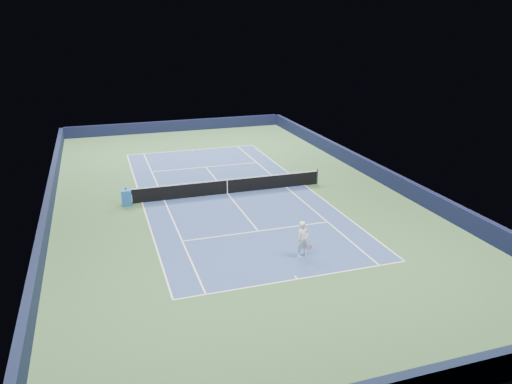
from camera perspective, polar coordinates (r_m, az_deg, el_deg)
name	(u,v)px	position (r m, az deg, el deg)	size (l,w,h in m)	color
ground	(227,194)	(32.63, -3.29, -0.18)	(40.00, 40.00, 0.00)	#32562E
wall_far	(176,126)	(51.24, -9.10, 7.47)	(22.00, 0.35, 1.10)	black
wall_right	(374,171)	(36.58, 13.31, 2.40)	(0.35, 40.00, 1.10)	black
wall_left	(49,204)	(31.65, -22.60, -1.26)	(0.35, 40.00, 1.10)	black
court_surface	(227,193)	(32.63, -3.29, -0.17)	(10.97, 23.77, 0.01)	navy
baseline_far	(192,150)	(43.74, -7.34, 4.79)	(10.97, 0.08, 0.00)	white
baseline_near	(297,279)	(22.32, 4.76, -9.89)	(10.97, 0.08, 0.00)	white
sideline_doubles_right	(305,185)	(34.35, 5.58, 0.79)	(0.08, 23.77, 0.00)	white
sideline_doubles_left	(142,203)	(31.77, -12.89, -1.19)	(0.08, 23.77, 0.00)	white
sideline_singles_right	(286,187)	(33.84, 3.46, 0.56)	(0.08, 23.77, 0.00)	white
sideline_singles_left	(164,200)	(31.90, -10.45, -0.93)	(0.08, 23.77, 0.00)	white
service_line_far	(206,167)	(38.55, -5.76, 2.86)	(8.23, 0.08, 0.00)	white
service_line_near	(258,231)	(26.91, 0.25, -4.49)	(8.23, 0.08, 0.00)	white
center_service_line	(227,193)	(32.62, -3.29, -0.16)	(0.08, 12.80, 0.00)	white
center_mark_far	(192,150)	(43.59, -7.30, 4.74)	(0.08, 0.30, 0.00)	white
center_mark_near	(296,278)	(22.44, 4.61, -9.72)	(0.08, 0.30, 0.00)	white
tennis_net	(227,186)	(32.46, -3.30, 0.66)	(12.90, 0.10, 1.07)	black
sponsor_cube	(127,198)	(31.42, -14.57, -0.62)	(0.63, 0.57, 0.99)	#1C57AB
tennis_player	(303,239)	(23.94, 5.39, -5.40)	(0.85, 1.33, 1.96)	white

